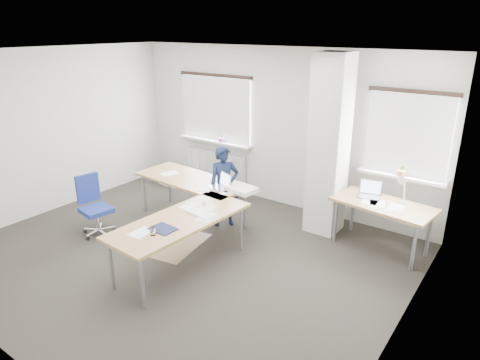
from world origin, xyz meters
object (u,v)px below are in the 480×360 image
Objects in this scene: desk_main at (190,200)px; desk_side at (383,206)px; task_chair at (96,218)px; person at (224,186)px.

desk_main is 1.85× the size of desk_side.
desk_main reaches higher than task_chair.
desk_main is at bearing -143.18° from person.
person reaches higher than task_chair.
desk_side is at bearing 34.62° from desk_main.
person reaches higher than desk_side.
task_chair is at bearing 175.27° from person.
desk_side is 1.55× the size of task_chair.
desk_main is 2.81m from desk_side.
task_chair is at bearing -142.80° from desk_side.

